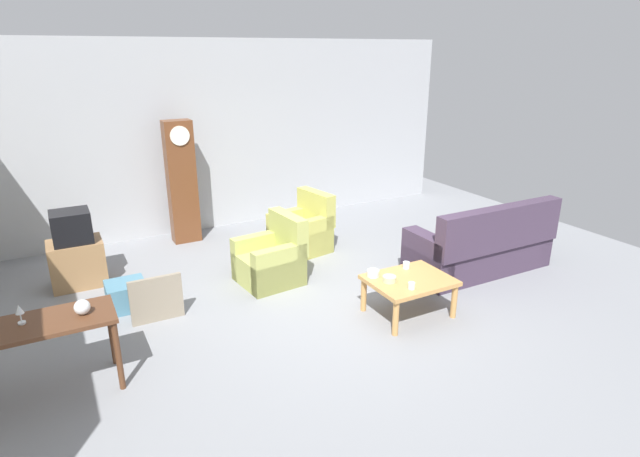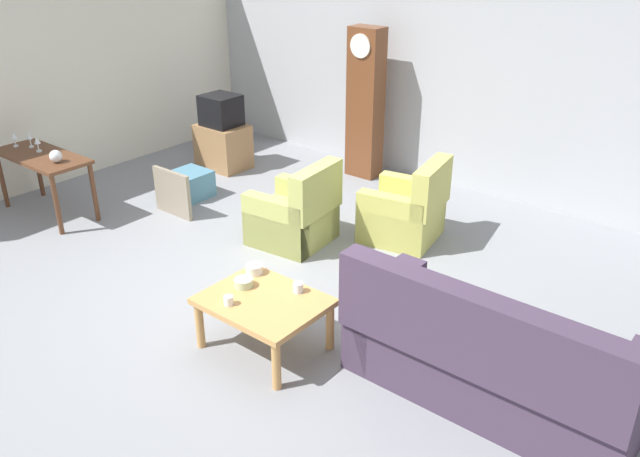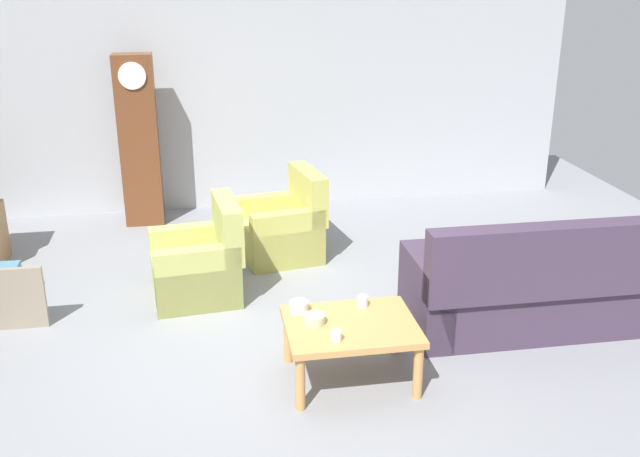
% 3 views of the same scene
% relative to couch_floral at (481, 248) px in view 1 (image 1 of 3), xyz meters
% --- Properties ---
extents(ground_plane, '(10.40, 10.40, 0.00)m').
position_rel_couch_floral_xyz_m(ground_plane, '(-2.26, 0.16, -0.35)').
color(ground_plane, gray).
extents(garage_door_wall, '(8.40, 0.16, 3.20)m').
position_rel_couch_floral_xyz_m(garage_door_wall, '(-2.26, 3.76, 1.25)').
color(garage_door_wall, '#ADAFB5').
rests_on(garage_door_wall, ground_plane).
extents(couch_floral, '(2.10, 0.89, 1.04)m').
position_rel_couch_floral_xyz_m(couch_floral, '(0.00, 0.00, 0.00)').
color(couch_floral, '#423347').
rests_on(couch_floral, ground_plane).
extents(armchair_olive_near, '(0.87, 0.84, 0.92)m').
position_rel_couch_floral_xyz_m(armchair_olive_near, '(-2.77, 1.09, -0.05)').
color(armchair_olive_near, tan).
rests_on(armchair_olive_near, ground_plane).
extents(armchair_olive_far, '(0.91, 0.89, 0.92)m').
position_rel_couch_floral_xyz_m(armchair_olive_far, '(-1.89, 1.92, -0.05)').
color(armchair_olive_far, '#BDBA58').
rests_on(armchair_olive_far, ground_plane).
extents(coffee_table_wood, '(0.96, 0.76, 0.47)m').
position_rel_couch_floral_xyz_m(coffee_table_wood, '(-1.70, -0.53, 0.05)').
color(coffee_table_wood, tan).
rests_on(coffee_table_wood, ground_plane).
extents(console_table_dark, '(1.30, 0.56, 0.74)m').
position_rel_couch_floral_xyz_m(console_table_dark, '(-5.55, -0.18, 0.28)').
color(console_table_dark, '#56331E').
rests_on(console_table_dark, ground_plane).
extents(grandfather_clock, '(0.44, 0.30, 1.98)m').
position_rel_couch_floral_xyz_m(grandfather_clock, '(-3.39, 3.24, 0.65)').
color(grandfather_clock, brown).
rests_on(grandfather_clock, ground_plane).
extents(tv_stand_cabinet, '(0.68, 0.52, 0.62)m').
position_rel_couch_floral_xyz_m(tv_stand_cabinet, '(-5.10, 2.24, -0.04)').
color(tv_stand_cabinet, '#997047').
rests_on(tv_stand_cabinet, ground_plane).
extents(tv_crt, '(0.48, 0.44, 0.42)m').
position_rel_couch_floral_xyz_m(tv_crt, '(-5.10, 2.24, 0.47)').
color(tv_crt, black).
rests_on(tv_crt, tv_stand_cabinet).
extents(framed_picture_leaning, '(0.60, 0.05, 0.55)m').
position_rel_couch_floral_xyz_m(framed_picture_leaning, '(-4.38, 0.73, -0.08)').
color(framed_picture_leaning, gray).
rests_on(framed_picture_leaning, ground_plane).
extents(storage_box_blue, '(0.46, 0.43, 0.33)m').
position_rel_couch_floral_xyz_m(storage_box_blue, '(-4.64, 1.24, -0.18)').
color(storage_box_blue, teal).
rests_on(storage_box_blue, ground_plane).
extents(glass_dome_cloche, '(0.14, 0.14, 0.14)m').
position_rel_couch_floral_xyz_m(glass_dome_cloche, '(-5.17, -0.20, 0.46)').
color(glass_dome_cloche, silver).
rests_on(glass_dome_cloche, console_table_dark).
extents(cup_white_porcelain, '(0.08, 0.08, 0.08)m').
position_rel_couch_floral_xyz_m(cup_white_porcelain, '(-1.85, -0.76, 0.15)').
color(cup_white_porcelain, white).
rests_on(cup_white_porcelain, coffee_table_wood).
extents(cup_blue_rimmed, '(0.09, 0.09, 0.08)m').
position_rel_couch_floral_xyz_m(cup_blue_rimmed, '(-1.55, -0.27, 0.16)').
color(cup_blue_rimmed, silver).
rests_on(cup_blue_rimmed, coffee_table_wood).
extents(bowl_white_stacked, '(0.15, 0.15, 0.08)m').
position_rel_couch_floral_xyz_m(bowl_white_stacked, '(-2.04, -0.28, 0.15)').
color(bowl_white_stacked, white).
rests_on(bowl_white_stacked, coffee_table_wood).
extents(bowl_shallow_green, '(0.16, 0.16, 0.07)m').
position_rel_couch_floral_xyz_m(bowl_shallow_green, '(-1.96, -0.49, 0.15)').
color(bowl_shallow_green, '#B2C69E').
rests_on(bowl_shallow_green, coffee_table_wood).
extents(wine_glass_short, '(0.07, 0.07, 0.18)m').
position_rel_couch_floral_xyz_m(wine_glass_short, '(-5.66, -0.14, 0.51)').
color(wine_glass_short, silver).
rests_on(wine_glass_short, console_table_dark).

